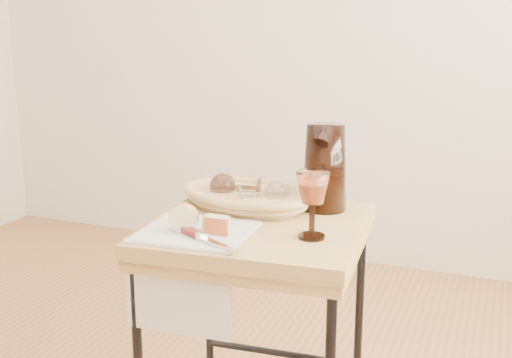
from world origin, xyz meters
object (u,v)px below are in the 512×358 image
at_px(bread_basket, 246,199).
at_px(wine_goblet, 312,205).
at_px(goblet_lying_b, 261,194).
at_px(side_table, 259,342).
at_px(table_knife, 204,237).
at_px(pitcher, 325,167).
at_px(goblet_lying_a, 238,187).
at_px(apple_half, 184,217).
at_px(tea_towel, 197,231).

distance_m(bread_basket, wine_goblet, 0.32).
xyz_separation_m(bread_basket, goblet_lying_b, (0.05, -0.02, 0.02)).
xyz_separation_m(side_table, wine_goblet, (0.16, -0.07, 0.43)).
bearing_deg(bread_basket, side_table, -42.35).
distance_m(goblet_lying_b, wine_goblet, 0.26).
xyz_separation_m(side_table, table_knife, (-0.06, -0.20, 0.36)).
relative_size(pitcher, wine_goblet, 1.67).
distance_m(goblet_lying_a, pitcher, 0.25).
distance_m(bread_basket, goblet_lying_a, 0.04).
bearing_deg(apple_half, side_table, 25.27).
relative_size(pitcher, apple_half, 3.65).
relative_size(side_table, table_knife, 3.15).
height_order(tea_towel, bread_basket, bread_basket).
height_order(pitcher, table_knife, pitcher).
height_order(side_table, pitcher, pitcher).
relative_size(tea_towel, bread_basket, 0.75).
bearing_deg(wine_goblet, table_knife, -150.70).
relative_size(pitcher, table_knife, 1.28).
height_order(goblet_lying_a, table_knife, goblet_lying_a).
distance_m(tea_towel, apple_half, 0.05).
height_order(side_table, goblet_lying_a, goblet_lying_a).
xyz_separation_m(tea_towel, table_knife, (0.05, -0.06, 0.01)).
bearing_deg(pitcher, wine_goblet, -72.06).
bearing_deg(goblet_lying_b, bread_basket, 127.70).
height_order(goblet_lying_a, wine_goblet, wine_goblet).
distance_m(goblet_lying_b, table_knife, 0.30).
distance_m(tea_towel, table_knife, 0.08).
xyz_separation_m(pitcher, apple_half, (-0.26, -0.33, -0.08)).
bearing_deg(apple_half, pitcher, 30.03).
distance_m(bread_basket, goblet_lying_b, 0.06).
height_order(goblet_lying_a, goblet_lying_b, goblet_lying_a).
relative_size(side_table, goblet_lying_b, 5.97).
relative_size(bread_basket, pitcher, 1.28).
relative_size(goblet_lying_b, pitcher, 0.41).
height_order(side_table, bread_basket, bread_basket).
xyz_separation_m(bread_basket, goblet_lying_a, (-0.03, 0.02, 0.03)).
bearing_deg(wine_goblet, goblet_lying_b, 139.19).
bearing_deg(table_knife, pitcher, 90.85).
bearing_deg(bread_basket, wine_goblet, -25.09).
relative_size(side_table, wine_goblet, 4.12).
bearing_deg(side_table, goblet_lying_b, 108.14).
relative_size(goblet_lying_a, pitcher, 0.45).
relative_size(side_table, tea_towel, 2.58).
relative_size(bread_basket, table_knife, 1.63).
relative_size(tea_towel, goblet_lying_a, 2.15).
bearing_deg(tea_towel, goblet_lying_a, 87.25).
bearing_deg(side_table, table_knife, -107.39).
bearing_deg(wine_goblet, goblet_lying_a, 143.65).
bearing_deg(tea_towel, bread_basket, 80.25).
distance_m(goblet_lying_a, goblet_lying_b, 0.09).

